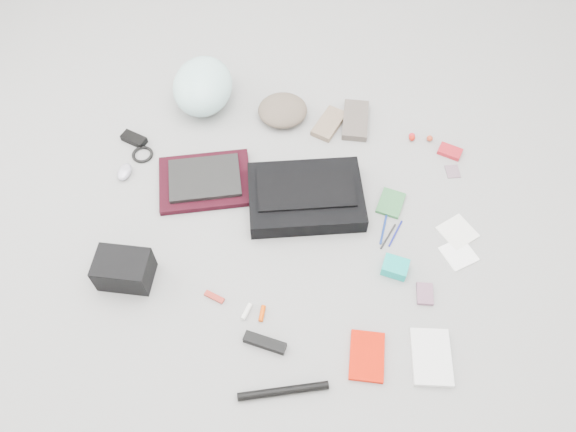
% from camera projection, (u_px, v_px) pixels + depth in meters
% --- Properties ---
extents(ground_plane, '(4.00, 4.00, 0.00)m').
position_uv_depth(ground_plane, '(288.00, 223.00, 2.27)').
color(ground_plane, gray).
extents(messenger_bag, '(0.54, 0.46, 0.08)m').
position_uv_depth(messenger_bag, '(306.00, 197.00, 2.30)').
color(messenger_bag, black).
rests_on(messenger_bag, ground_plane).
extents(bag_flap, '(0.43, 0.29, 0.01)m').
position_uv_depth(bag_flap, '(306.00, 191.00, 2.26)').
color(bag_flap, black).
rests_on(bag_flap, messenger_bag).
extents(laptop_sleeve, '(0.46, 0.41, 0.03)m').
position_uv_depth(laptop_sleeve, '(205.00, 181.00, 2.37)').
color(laptop_sleeve, black).
rests_on(laptop_sleeve, ground_plane).
extents(laptop, '(0.35, 0.31, 0.02)m').
position_uv_depth(laptop, '(205.00, 178.00, 2.35)').
color(laptop, black).
rests_on(laptop, laptop_sleeve).
extents(bike_helmet, '(0.32, 0.38, 0.20)m').
position_uv_depth(bike_helmet, '(203.00, 86.00, 2.55)').
color(bike_helmet, '#B6EDEB').
rests_on(bike_helmet, ground_plane).
extents(beanie, '(0.29, 0.28, 0.08)m').
position_uv_depth(beanie, '(283.00, 110.00, 2.56)').
color(beanie, brown).
rests_on(beanie, ground_plane).
extents(mitten_left, '(0.14, 0.20, 0.03)m').
position_uv_depth(mitten_left, '(329.00, 124.00, 2.55)').
color(mitten_left, '#836C57').
rests_on(mitten_left, ground_plane).
extents(mitten_right, '(0.14, 0.24, 0.03)m').
position_uv_depth(mitten_right, '(355.00, 120.00, 2.55)').
color(mitten_right, '#5A5049').
rests_on(mitten_right, ground_plane).
extents(power_brick, '(0.12, 0.08, 0.03)m').
position_uv_depth(power_brick, '(134.00, 139.00, 2.50)').
color(power_brick, black).
rests_on(power_brick, ground_plane).
extents(cable_coil, '(0.11, 0.11, 0.01)m').
position_uv_depth(cable_coil, '(143.00, 154.00, 2.46)').
color(cable_coil, black).
rests_on(cable_coil, ground_plane).
extents(mouse, '(0.06, 0.09, 0.03)m').
position_uv_depth(mouse, '(124.00, 172.00, 2.39)').
color(mouse, '#A8A5B8').
rests_on(mouse, ground_plane).
extents(camera_bag, '(0.21, 0.16, 0.13)m').
position_uv_depth(camera_bag, '(124.00, 270.00, 2.09)').
color(camera_bag, black).
rests_on(camera_bag, ground_plane).
extents(multitool, '(0.08, 0.04, 0.01)m').
position_uv_depth(multitool, '(214.00, 297.00, 2.09)').
color(multitool, maroon).
rests_on(multitool, ground_plane).
extents(toiletry_tube_white, '(0.03, 0.07, 0.02)m').
position_uv_depth(toiletry_tube_white, '(247.00, 312.00, 2.05)').
color(toiletry_tube_white, white).
rests_on(toiletry_tube_white, ground_plane).
extents(toiletry_tube_orange, '(0.02, 0.06, 0.02)m').
position_uv_depth(toiletry_tube_orange, '(262.00, 313.00, 2.05)').
color(toiletry_tube_orange, '#D94200').
rests_on(toiletry_tube_orange, ground_plane).
extents(u_lock, '(0.16, 0.05, 0.03)m').
position_uv_depth(u_lock, '(265.00, 343.00, 1.98)').
color(u_lock, black).
rests_on(u_lock, ground_plane).
extents(bike_pump, '(0.30, 0.14, 0.03)m').
position_uv_depth(bike_pump, '(283.00, 391.00, 1.89)').
color(bike_pump, black).
rests_on(bike_pump, ground_plane).
extents(book_red, '(0.14, 0.19, 0.02)m').
position_uv_depth(book_red, '(367.00, 356.00, 1.96)').
color(book_red, '#EC1500').
rests_on(book_red, ground_plane).
extents(book_white, '(0.17, 0.23, 0.02)m').
position_uv_depth(book_white, '(431.00, 357.00, 1.96)').
color(book_white, silver).
rests_on(book_white, ground_plane).
extents(notepad, '(0.11, 0.14, 0.01)m').
position_uv_depth(notepad, '(391.00, 203.00, 2.32)').
color(notepad, '#2E6B38').
rests_on(notepad, ground_plane).
extents(pen_blue, '(0.01, 0.16, 0.01)m').
position_uv_depth(pen_blue, '(384.00, 228.00, 2.26)').
color(pen_blue, navy).
rests_on(pen_blue, ground_plane).
extents(pen_black, '(0.05, 0.13, 0.01)m').
position_uv_depth(pen_black, '(388.00, 236.00, 2.24)').
color(pen_black, black).
rests_on(pen_black, ground_plane).
extents(pen_navy, '(0.04, 0.13, 0.01)m').
position_uv_depth(pen_navy, '(395.00, 233.00, 2.24)').
color(pen_navy, navy).
rests_on(pen_navy, ground_plane).
extents(accordion_wallet, '(0.10, 0.09, 0.05)m').
position_uv_depth(accordion_wallet, '(395.00, 267.00, 2.14)').
color(accordion_wallet, '#0BB2A5').
rests_on(accordion_wallet, ground_plane).
extents(card_deck, '(0.07, 0.10, 0.02)m').
position_uv_depth(card_deck, '(425.00, 294.00, 2.09)').
color(card_deck, '#865971').
rests_on(card_deck, ground_plane).
extents(napkin_top, '(0.18, 0.18, 0.01)m').
position_uv_depth(napkin_top, '(457.00, 232.00, 2.25)').
color(napkin_top, white).
rests_on(napkin_top, ground_plane).
extents(napkin_bottom, '(0.16, 0.16, 0.01)m').
position_uv_depth(napkin_bottom, '(459.00, 254.00, 2.19)').
color(napkin_bottom, white).
rests_on(napkin_bottom, ground_plane).
extents(lollipop_a, '(0.04, 0.04, 0.03)m').
position_uv_depth(lollipop_a, '(412.00, 136.00, 2.51)').
color(lollipop_a, red).
rests_on(lollipop_a, ground_plane).
extents(lollipop_b, '(0.04, 0.04, 0.03)m').
position_uv_depth(lollipop_b, '(412.00, 138.00, 2.50)').
color(lollipop_b, red).
rests_on(lollipop_b, ground_plane).
extents(lollipop_c, '(0.03, 0.03, 0.03)m').
position_uv_depth(lollipop_c, '(430.00, 138.00, 2.50)').
color(lollipop_c, '#B5391E').
rests_on(lollipop_c, ground_plane).
extents(altoids_tin, '(0.11, 0.08, 0.02)m').
position_uv_depth(altoids_tin, '(450.00, 151.00, 2.46)').
color(altoids_tin, '#AE1A24').
rests_on(altoids_tin, ground_plane).
extents(stamp_sheet, '(0.08, 0.08, 0.00)m').
position_uv_depth(stamp_sheet, '(453.00, 171.00, 2.41)').
color(stamp_sheet, slate).
rests_on(stamp_sheet, ground_plane).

